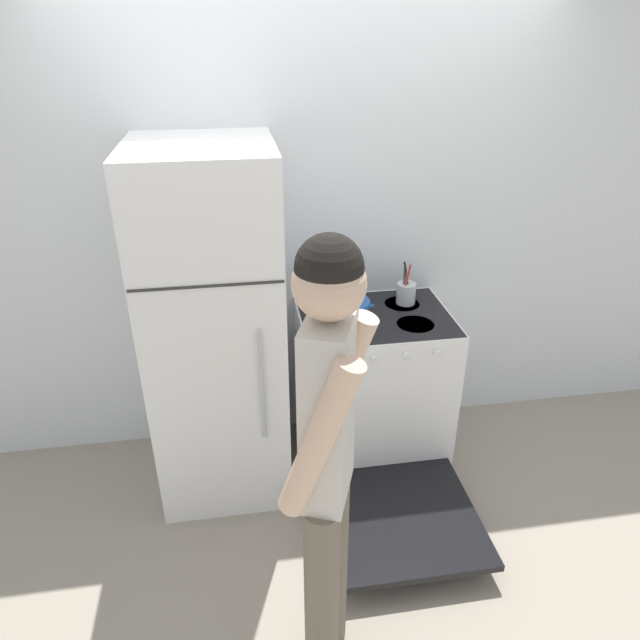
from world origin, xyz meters
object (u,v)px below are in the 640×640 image
object	(u,v)px
tea_kettle	(341,297)
utensil_jar	(406,292)
dutch_oven_pot	(347,315)
person	(328,458)
refrigerator	(216,330)
stove_range	(374,391)

from	to	relation	value
tea_kettle	utensil_jar	world-z (taller)	utensil_jar
dutch_oven_pot	person	distance (m)	1.12
refrigerator	person	distance (m)	1.22
tea_kettle	utensil_jar	xyz separation A→B (m)	(0.37, 0.01, -0.00)
dutch_oven_pot	person	world-z (taller)	person
tea_kettle	utensil_jar	bearing A→B (deg)	0.88
dutch_oven_pot	person	xyz separation A→B (m)	(-0.29, -1.08, 0.04)
utensil_jar	tea_kettle	bearing A→B (deg)	-179.12
tea_kettle	utensil_jar	size ratio (longest dim) A/B	1.01
stove_range	utensil_jar	world-z (taller)	utensil_jar
person	stove_range	bearing A→B (deg)	-0.65
tea_kettle	person	distance (m)	1.36
utensil_jar	person	world-z (taller)	person
tea_kettle	person	bearing A→B (deg)	-102.72
stove_range	tea_kettle	size ratio (longest dim) A/B	5.31
stove_range	person	size ratio (longest dim) A/B	0.74
refrigerator	person	xyz separation A→B (m)	(0.38, -1.15, 0.11)
person	refrigerator	bearing A→B (deg)	39.43
stove_range	person	distance (m)	1.38
tea_kettle	dutch_oven_pot	bearing A→B (deg)	-93.30
refrigerator	dutch_oven_pot	distance (m)	0.67
refrigerator	stove_range	xyz separation A→B (m)	(0.85, 0.01, -0.47)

